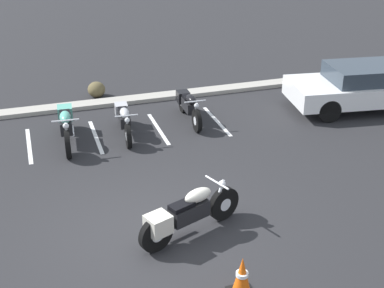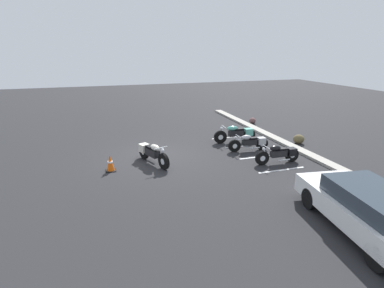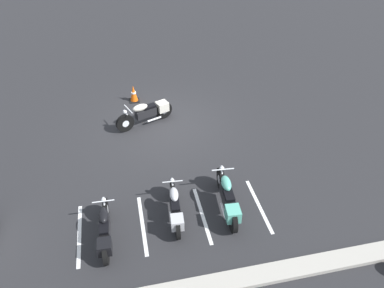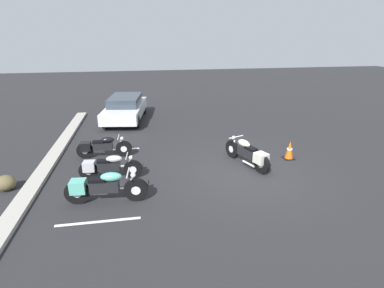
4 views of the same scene
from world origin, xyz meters
TOP-DOWN VIEW (x-y plane):
  - ground at (0.00, 0.00)m, footprint 60.00×60.00m
  - motorcycle_cream_featured at (0.58, -0.28)m, footprint 2.16×1.03m
  - parked_bike_0 at (-1.07, 4.54)m, footprint 0.64×2.29m
  - parked_bike_1 at (0.40, 4.54)m, footprint 0.57×2.02m
  - parked_bike_2 at (2.27, 4.92)m, footprint 0.57×2.05m
  - car_white at (7.39, 4.20)m, footprint 4.51×2.38m
  - concrete_curb at (0.00, 6.76)m, footprint 18.00×0.50m
  - landscape_rock_0 at (0.13, 7.50)m, footprint 0.60×0.64m
  - landscape_rock_1 at (-4.54, 7.37)m, footprint 0.62×0.60m
  - traffic_cone at (0.94, -2.03)m, footprint 0.40×0.40m
  - stall_line_0 at (-2.02, 4.58)m, footprint 0.10×2.10m
  - stall_line_1 at (-0.35, 4.58)m, footprint 0.10×2.10m
  - stall_line_2 at (1.32, 4.58)m, footprint 0.10×2.10m
  - stall_line_3 at (2.98, 4.58)m, footprint 0.10×2.10m

SIDE VIEW (x-z plane):
  - ground at x=0.00m, z-range 0.00..0.00m
  - stall_line_0 at x=-2.02m, z-range 0.00..0.00m
  - stall_line_1 at x=-0.35m, z-range 0.00..0.00m
  - stall_line_2 at x=1.32m, z-range 0.00..0.00m
  - stall_line_3 at x=2.98m, z-range 0.00..0.00m
  - concrete_curb at x=0.00m, z-range 0.00..0.12m
  - landscape_rock_1 at x=-4.54m, z-range 0.00..0.39m
  - landscape_rock_0 at x=0.13m, z-range 0.00..0.47m
  - traffic_cone at x=0.94m, z-range -0.02..0.68m
  - parked_bike_1 at x=0.40m, z-range 0.03..0.82m
  - parked_bike_2 at x=2.27m, z-range 0.03..0.83m
  - motorcycle_cream_featured at x=0.58m, z-range 0.03..0.92m
  - parked_bike_0 at x=-1.07m, z-range 0.03..0.93m
  - car_white at x=7.39m, z-range 0.04..1.32m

